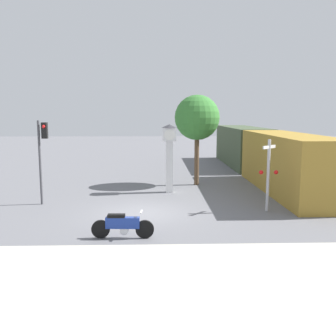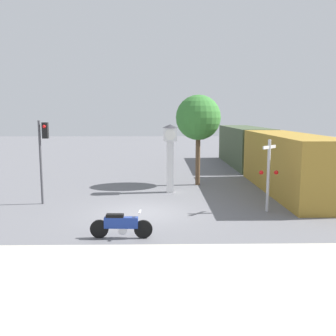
{
  "view_description": "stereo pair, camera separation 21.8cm",
  "coord_description": "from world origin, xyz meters",
  "px_view_note": "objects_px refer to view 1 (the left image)",
  "views": [
    {
      "loc": [
        0.63,
        -16.99,
        4.58
      ],
      "look_at": [
        1.19,
        0.98,
        1.97
      ],
      "focal_mm": 40.0,
      "sensor_mm": 36.0,
      "label": 1
    },
    {
      "loc": [
        0.85,
        -17.0,
        4.58
      ],
      "look_at": [
        1.19,
        0.98,
        1.97
      ],
      "focal_mm": 40.0,
      "sensor_mm": 36.0,
      "label": 2
    }
  ],
  "objects_px": {
    "street_tree": "(197,118)",
    "freight_train": "(260,153)",
    "traffic_light": "(42,147)",
    "railroad_crossing_signal": "(268,172)",
    "clock_tower": "(169,148)",
    "motorcycle": "(122,225)"
  },
  "relations": [
    {
      "from": "traffic_light",
      "to": "street_tree",
      "type": "xyz_separation_m",
      "value": [
        8.32,
        5.04,
        1.39
      ]
    },
    {
      "from": "motorcycle",
      "to": "clock_tower",
      "type": "bearing_deg",
      "value": 78.31
    },
    {
      "from": "clock_tower",
      "to": "street_tree",
      "type": "distance_m",
      "value": 3.39
    },
    {
      "from": "freight_train",
      "to": "street_tree",
      "type": "relative_size",
      "value": 4.0
    },
    {
      "from": "clock_tower",
      "to": "freight_train",
      "type": "xyz_separation_m",
      "value": [
        6.98,
        5.95,
        -0.94
      ]
    },
    {
      "from": "freight_train",
      "to": "railroad_crossing_signal",
      "type": "bearing_deg",
      "value": -103.47
    },
    {
      "from": "railroad_crossing_signal",
      "to": "motorcycle",
      "type": "bearing_deg",
      "value": -150.35
    },
    {
      "from": "motorcycle",
      "to": "railroad_crossing_signal",
      "type": "xyz_separation_m",
      "value": [
        6.51,
        3.7,
        1.37
      ]
    },
    {
      "from": "clock_tower",
      "to": "railroad_crossing_signal",
      "type": "bearing_deg",
      "value": -44.81
    },
    {
      "from": "railroad_crossing_signal",
      "to": "street_tree",
      "type": "relative_size",
      "value": 0.59
    },
    {
      "from": "clock_tower",
      "to": "railroad_crossing_signal",
      "type": "height_order",
      "value": "clock_tower"
    },
    {
      "from": "railroad_crossing_signal",
      "to": "street_tree",
      "type": "distance_m",
      "value": 7.66
    },
    {
      "from": "motorcycle",
      "to": "freight_train",
      "type": "relative_size",
      "value": 0.1
    },
    {
      "from": "clock_tower",
      "to": "freight_train",
      "type": "relative_size",
      "value": 0.17
    },
    {
      "from": "traffic_light",
      "to": "railroad_crossing_signal",
      "type": "height_order",
      "value": "traffic_light"
    },
    {
      "from": "street_tree",
      "to": "freight_train",
      "type": "bearing_deg",
      "value": 35.39
    },
    {
      "from": "clock_tower",
      "to": "freight_train",
      "type": "distance_m",
      "value": 9.22
    },
    {
      "from": "traffic_light",
      "to": "street_tree",
      "type": "distance_m",
      "value": 9.82
    },
    {
      "from": "traffic_light",
      "to": "railroad_crossing_signal",
      "type": "bearing_deg",
      "value": -8.91
    },
    {
      "from": "freight_train",
      "to": "traffic_light",
      "type": "bearing_deg",
      "value": -147.13
    },
    {
      "from": "traffic_light",
      "to": "railroad_crossing_signal",
      "type": "relative_size",
      "value": 1.25
    },
    {
      "from": "freight_train",
      "to": "motorcycle",
      "type": "bearing_deg",
      "value": -122.53
    }
  ]
}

